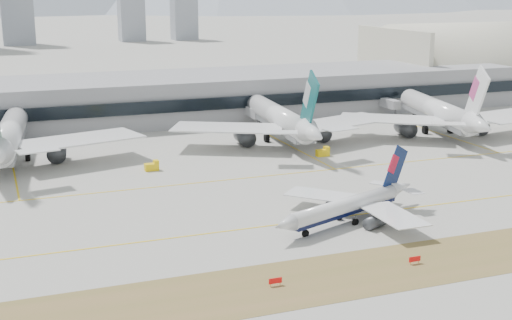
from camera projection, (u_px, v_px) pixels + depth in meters
name	position (u px, v px, depth m)	size (l,w,h in m)	color
ground	(270.00, 217.00, 145.12)	(3000.00, 3000.00, 0.00)	gray
taxiing_airliner	(350.00, 206.00, 141.55)	(38.84, 32.83, 13.63)	white
widebody_eva	(9.00, 138.00, 188.01)	(70.95, 69.91, 25.47)	white
widebody_cathay	(281.00, 120.00, 212.84)	(69.40, 68.17, 24.83)	white
widebody_china_air	(440.00, 113.00, 223.99)	(68.25, 67.86, 24.89)	white
terminal	(147.00, 99.00, 247.53)	(280.00, 43.10, 15.00)	gray
hangar	(476.00, 89.00, 320.91)	(91.00, 60.00, 60.00)	beige
hold_sign_left	(275.00, 281.00, 111.71)	(2.20, 0.15, 1.35)	red
hold_sign_right	(415.00, 259.00, 120.52)	(2.20, 0.15, 1.35)	red
gse_c	(323.00, 152.00, 196.42)	(3.55, 2.00, 2.60)	yellow
gse_b	(152.00, 166.00, 181.23)	(3.55, 2.00, 2.60)	yellow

